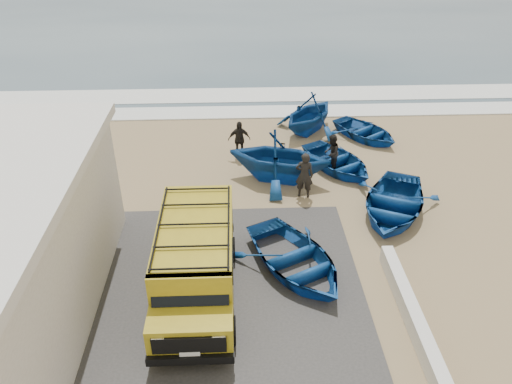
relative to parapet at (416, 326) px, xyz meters
name	(u,v)px	position (x,y,z in m)	size (l,w,h in m)	color
ground	(225,264)	(-5.00, 3.00, -0.28)	(160.00, 160.00, 0.00)	#9B825A
slab	(151,313)	(-7.00, 1.00, -0.25)	(12.00, 10.00, 0.05)	#3E3B38
surf_line	(228,112)	(-5.00, 15.00, -0.25)	(180.00, 1.60, 0.06)	white
surf_wash	(228,95)	(-5.00, 17.50, -0.26)	(180.00, 2.20, 0.04)	white
parapet	(416,326)	(0.00, 0.00, 0.00)	(0.35, 6.00, 0.55)	silver
van	(196,260)	(-5.76, 1.76, 0.94)	(2.15, 5.28, 2.27)	#B59D1B
boat_near_left	(295,259)	(-2.88, 2.62, 0.15)	(2.94, 4.12, 0.85)	#124791
boat_near_right	(393,203)	(0.91, 5.53, 0.16)	(3.03, 4.24, 0.88)	#124791
boat_mid_left	(279,156)	(-2.93, 8.11, 0.77)	(3.43, 3.97, 2.09)	#124791
boat_mid_right	(337,161)	(-0.46, 8.85, 0.10)	(2.60, 3.63, 0.75)	#124791
boat_far_left	(309,113)	(-1.16, 12.58, 0.66)	(3.08, 3.57, 1.88)	#124791
boat_far_right	(365,131)	(1.36, 11.72, 0.08)	(2.42, 3.39, 0.70)	#124791
fisherman_front	(304,175)	(-2.09, 6.85, 0.63)	(0.66, 0.43, 1.81)	black
fisherman_middle	(331,153)	(-0.74, 8.85, 0.50)	(0.75, 0.59, 1.55)	black
fisherman_back	(239,140)	(-4.45, 10.15, 0.54)	(0.95, 0.40, 1.63)	black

